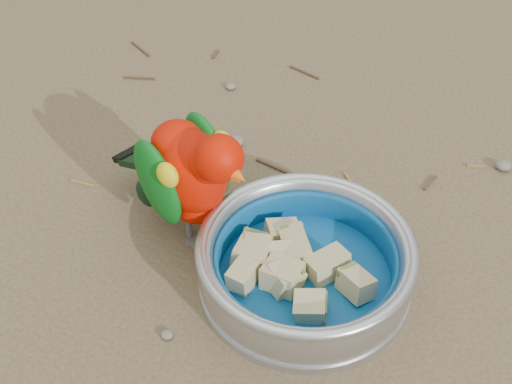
% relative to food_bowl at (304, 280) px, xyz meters
% --- Properties ---
extents(ground, '(60.00, 60.00, 0.00)m').
position_rel_food_bowl_xyz_m(ground, '(0.01, -0.03, -0.01)').
color(ground, brown).
extents(food_bowl, '(0.22, 0.22, 0.02)m').
position_rel_food_bowl_xyz_m(food_bowl, '(0.00, 0.00, 0.00)').
color(food_bowl, '#B2B2BA').
rests_on(food_bowl, ground).
extents(bowl_wall, '(0.22, 0.22, 0.04)m').
position_rel_food_bowl_xyz_m(bowl_wall, '(0.00, 0.00, 0.03)').
color(bowl_wall, '#B2B2BA').
rests_on(bowl_wall, food_bowl).
extents(fruit_wedges, '(0.13, 0.13, 0.03)m').
position_rel_food_bowl_xyz_m(fruit_wedges, '(0.00, 0.00, 0.02)').
color(fruit_wedges, tan).
rests_on(fruit_wedges, food_bowl).
extents(lory_parrot, '(0.21, 0.15, 0.15)m').
position_rel_food_bowl_xyz_m(lory_parrot, '(-0.14, 0.02, 0.07)').
color(lory_parrot, '#C81100').
rests_on(lory_parrot, ground).
extents(ground_debris, '(0.90, 0.80, 0.01)m').
position_rel_food_bowl_xyz_m(ground_debris, '(-0.03, -0.03, -0.01)').
color(ground_debris, olive).
rests_on(ground_debris, ground).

